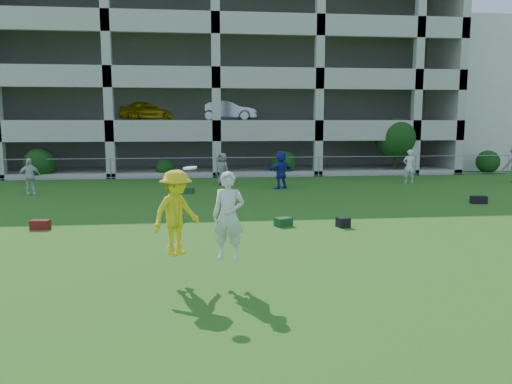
{
  "coord_description": "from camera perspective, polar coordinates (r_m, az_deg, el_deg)",
  "views": [
    {
      "loc": [
        -1.01,
        -9.8,
        3.22
      ],
      "look_at": [
        0.45,
        3.0,
        1.4
      ],
      "focal_mm": 35.0,
      "sensor_mm": 36.0,
      "label": 1
    }
  ],
  "objects": [
    {
      "name": "ground",
      "position": [
        10.36,
        -0.59,
        -10.07
      ],
      "size": [
        100.0,
        100.0,
        0.0
      ],
      "primitive_type": "plane",
      "color": "#235114",
      "rests_on": "ground"
    },
    {
      "name": "stucco_building",
      "position": [
        44.81,
        26.3,
        9.51
      ],
      "size": [
        16.0,
        14.0,
        10.0
      ],
      "primitive_type": "cube",
      "color": "beige",
      "rests_on": "ground"
    },
    {
      "name": "bystander_b",
      "position": [
        24.23,
        -24.49,
        1.62
      ],
      "size": [
        1.03,
        0.77,
        1.63
      ],
      "primitive_type": "imported",
      "rotation": [
        0.0,
        0.0,
        0.45
      ],
      "color": "silver",
      "rests_on": "ground"
    },
    {
      "name": "bystander_c",
      "position": [
        25.46,
        -3.85,
        2.63
      ],
      "size": [
        0.93,
        0.94,
        1.65
      ],
      "primitive_type": "imported",
      "rotation": [
        0.0,
        0.0,
        -0.82
      ],
      "color": "slate",
      "rests_on": "ground"
    },
    {
      "name": "bystander_d",
      "position": [
        24.11,
        2.85,
        2.56
      ],
      "size": [
        1.71,
        1.39,
        1.83
      ],
      "primitive_type": "imported",
      "rotation": [
        0.0,
        0.0,
        3.73
      ],
      "color": "navy",
      "rests_on": "ground"
    },
    {
      "name": "bystander_e",
      "position": [
        27.33,
        17.1,
        2.81
      ],
      "size": [
        0.72,
        0.54,
        1.78
      ],
      "primitive_type": "imported",
      "rotation": [
        0.0,
        0.0,
        2.96
      ],
      "color": "silver",
      "rests_on": "ground"
    },
    {
      "name": "bag_red_a",
      "position": [
        16.42,
        -23.43,
        -3.44
      ],
      "size": [
        0.58,
        0.35,
        0.28
      ],
      "primitive_type": "cube",
      "rotation": [
        0.0,
        0.0,
        -0.09
      ],
      "color": "#510D0F",
      "rests_on": "ground"
    },
    {
      "name": "bag_black_b",
      "position": [
        16.36,
        -9.12,
        -3.01
      ],
      "size": [
        0.46,
        0.37,
        0.22
      ],
      "primitive_type": "cube",
      "rotation": [
        0.0,
        0.0,
        -0.33
      ],
      "color": "black",
      "rests_on": "ground"
    },
    {
      "name": "bag_green_c",
      "position": [
        15.55,
        3.15,
        -3.43
      ],
      "size": [
        0.6,
        0.52,
        0.26
      ],
      "primitive_type": "cube",
      "rotation": [
        0.0,
        0.0,
        0.42
      ],
      "color": "#153B16",
      "rests_on": "ground"
    },
    {
      "name": "crate_d",
      "position": [
        15.6,
        9.92,
        -3.43
      ],
      "size": [
        0.42,
        0.42,
        0.3
      ],
      "primitive_type": "cube",
      "rotation": [
        0.0,
        0.0,
        0.23
      ],
      "color": "black",
      "rests_on": "ground"
    },
    {
      "name": "bag_black_e",
      "position": [
        21.63,
        24.1,
        -0.82
      ],
      "size": [
        0.63,
        0.36,
        0.3
      ],
      "primitive_type": "cube",
      "rotation": [
        0.0,
        0.0,
        -0.1
      ],
      "color": "black",
      "rests_on": "ground"
    },
    {
      "name": "bag_green_g",
      "position": [
        22.7,
        -7.75,
        0.14
      ],
      "size": [
        0.57,
        0.45,
        0.25
      ],
      "primitive_type": "cube",
      "rotation": [
        0.0,
        0.0,
        -0.33
      ],
      "color": "#153C20",
      "rests_on": "ground"
    },
    {
      "name": "frisbee_contest",
      "position": [
        10.02,
        -7.48,
        -2.46
      ],
      "size": [
        2.01,
        1.22,
        1.87
      ],
      "color": "yellow",
      "rests_on": "ground"
    },
    {
      "name": "parking_garage",
      "position": [
        37.61,
        -5.06,
        12.29
      ],
      "size": [
        30.0,
        14.0,
        12.0
      ],
      "color": "#9E998C",
      "rests_on": "ground"
    },
    {
      "name": "fence",
      "position": [
        28.93,
        -4.47,
        2.86
      ],
      "size": [
        36.06,
        0.06,
        1.2
      ],
      "color": "gray",
      "rests_on": "ground"
    },
    {
      "name": "shrub_row",
      "position": [
        30.07,
        4.26,
        4.77
      ],
      "size": [
        34.38,
        2.52,
        3.5
      ],
      "color": "#163D11",
      "rests_on": "ground"
    }
  ]
}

